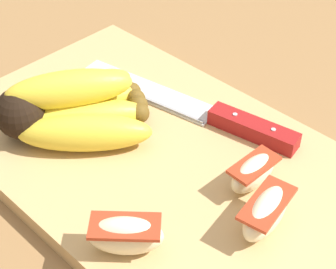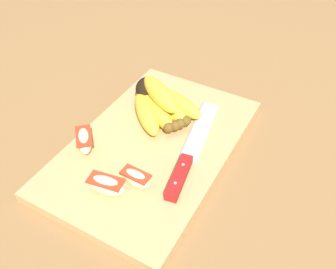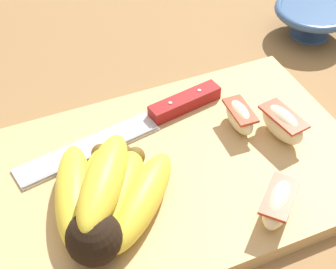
{
  "view_description": "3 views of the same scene",
  "coord_description": "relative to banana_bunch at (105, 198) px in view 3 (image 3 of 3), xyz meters",
  "views": [
    {
      "loc": [
        -0.3,
        0.3,
        0.4
      ],
      "look_at": [
        -0.02,
        0.01,
        0.04
      ],
      "focal_mm": 57.98,
      "sensor_mm": 36.0,
      "label": 1
    },
    {
      "loc": [
        -0.44,
        -0.27,
        0.53
      ],
      "look_at": [
        0.01,
        -0.01,
        0.05
      ],
      "focal_mm": 39.62,
      "sensor_mm": 36.0,
      "label": 2
    },
    {
      "loc": [
        0.16,
        0.39,
        0.46
      ],
      "look_at": [
        -0.01,
        -0.01,
        0.04
      ],
      "focal_mm": 56.0,
      "sensor_mm": 36.0,
      "label": 3
    }
  ],
  "objects": [
    {
      "name": "banana_bunch",
      "position": [
        0.0,
        0.0,
        0.0
      ],
      "size": [
        0.16,
        0.17,
        0.07
      ],
      "color": "black",
      "rests_on": "cutting_board"
    },
    {
      "name": "chefs_knife",
      "position": [
        -0.1,
        -0.12,
        -0.02
      ],
      "size": [
        0.28,
        0.08,
        0.02
      ],
      "color": "silver",
      "rests_on": "cutting_board"
    },
    {
      "name": "apple_wedge_far",
      "position": [
        -0.23,
        -0.03,
        -0.01
      ],
      "size": [
        0.04,
        0.07,
        0.04
      ],
      "color": "beige",
      "rests_on": "cutting_board"
    },
    {
      "name": "apple_wedge_near",
      "position": [
        -0.16,
        0.07,
        -0.01
      ],
      "size": [
        0.07,
        0.06,
        0.04
      ],
      "color": "beige",
      "rests_on": "cutting_board"
    },
    {
      "name": "ceramic_bowl",
      "position": [
        -0.41,
        -0.23,
        -0.02
      ],
      "size": [
        0.12,
        0.12,
        0.05
      ],
      "color": "#385684",
      "rests_on": "ground_plane"
    },
    {
      "name": "ground_plane",
      "position": [
        -0.09,
        -0.05,
        -0.05
      ],
      "size": [
        6.0,
        6.0,
        0.0
      ],
      "primitive_type": "plane",
      "color": "olive"
    },
    {
      "name": "cutting_board",
      "position": [
        -0.08,
        -0.03,
        -0.04
      ],
      "size": [
        0.45,
        0.29,
        0.02
      ],
      "primitive_type": "cube",
      "color": "tan",
      "rests_on": "ground_plane"
    },
    {
      "name": "apple_wedge_middle",
      "position": [
        -0.19,
        -0.06,
        -0.01
      ],
      "size": [
        0.03,
        0.06,
        0.03
      ],
      "color": "beige",
      "rests_on": "cutting_board"
    }
  ]
}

